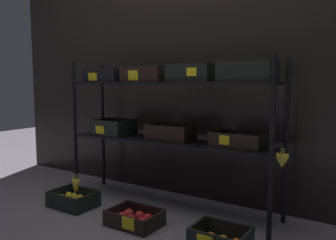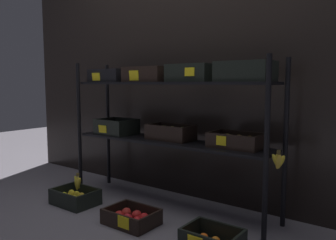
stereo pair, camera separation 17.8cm
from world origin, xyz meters
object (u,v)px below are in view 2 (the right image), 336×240
crate_ground_lemon (75,198)px  banana_bunch_loose (77,183)px  crate_ground_apple_red (132,218)px  display_rack (170,108)px

crate_ground_lemon → banana_bunch_loose: bearing=-6.6°
crate_ground_lemon → crate_ground_apple_red: 0.62m
crate_ground_lemon → banana_bunch_loose: 0.14m
crate_ground_apple_red → banana_bunch_loose: bearing=178.8°
display_rack → crate_ground_apple_red: size_ratio=5.13×
crate_ground_apple_red → display_rack: bearing=89.3°
display_rack → banana_bunch_loose: display_rack is taller
crate_ground_apple_red → banana_bunch_loose: (-0.59, 0.01, 0.14)m
crate_ground_lemon → crate_ground_apple_red: (0.62, -0.02, -0.01)m
display_rack → crate_ground_lemon: size_ratio=5.11×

